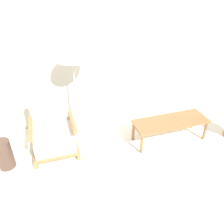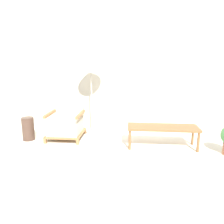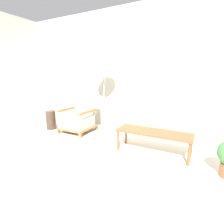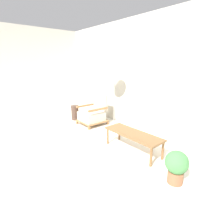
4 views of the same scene
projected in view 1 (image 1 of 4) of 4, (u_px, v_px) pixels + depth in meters
The scene contains 6 objects.
ground_plane at pixel (146, 203), 2.59m from camera, with size 14.00×14.00×0.00m, color silver.
wall_back at pixel (100, 45), 3.53m from camera, with size 8.00×0.06×2.70m.
armchair at pixel (54, 133), 3.27m from camera, with size 0.65×0.66×0.80m.
floor_lamp at pixel (72, 54), 3.15m from camera, with size 0.48×0.48×1.53m.
coffee_table at pixel (171, 123), 3.44m from camera, with size 1.20×0.41×0.37m.
vase at pixel (4, 154), 2.99m from camera, with size 0.23×0.23×0.43m, color #473328.
Camera 1 is at (-0.87, -1.44, 2.29)m, focal length 35.00 mm.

